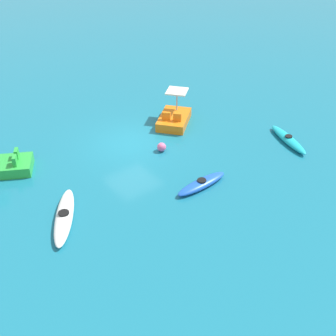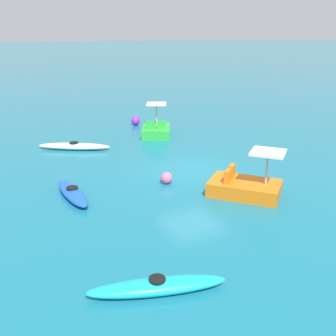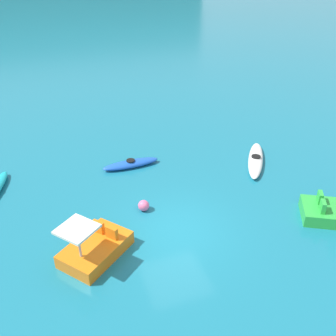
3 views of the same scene
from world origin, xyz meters
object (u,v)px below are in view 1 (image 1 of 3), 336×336
at_px(kayak_cyan, 288,139).
at_px(buoy_pink, 162,147).
at_px(kayak_white, 64,216).
at_px(pedal_boat_green, 5,165).
at_px(kayak_blue, 202,184).
at_px(pedal_boat_orange, 174,118).

distance_m(kayak_cyan, buoy_pink, 6.57).
xyz_separation_m(kayak_white, kayak_cyan, (-11.89, 1.49, -0.00)).
xyz_separation_m(kayak_cyan, pedal_boat_green, (12.49, -6.30, 0.17)).
bearing_deg(kayak_blue, buoy_pink, -96.70).
bearing_deg(kayak_white, kayak_cyan, 172.85).
bearing_deg(kayak_blue, kayak_white, -16.18).
height_order(kayak_blue, pedal_boat_orange, pedal_boat_orange).
bearing_deg(kayak_blue, pedal_boat_orange, -116.67).
bearing_deg(kayak_cyan, buoy_pink, -30.04).
relative_size(kayak_blue, pedal_boat_green, 0.96).
height_order(kayak_blue, kayak_cyan, same).
relative_size(kayak_cyan, buoy_pink, 6.90).
bearing_deg(kayak_white, pedal_boat_orange, -156.50).
xyz_separation_m(pedal_boat_orange, buoy_pink, (2.29, 1.89, -0.11)).
bearing_deg(buoy_pink, kayak_blue, 83.30).
bearing_deg(kayak_cyan, kayak_white, -7.15).
distance_m(kayak_blue, pedal_boat_green, 9.11).
relative_size(pedal_boat_orange, pedal_boat_green, 0.99).
xyz_separation_m(kayak_cyan, pedal_boat_orange, (3.40, -5.18, 0.17)).
xyz_separation_m(kayak_blue, pedal_boat_green, (6.40, -6.49, 0.17)).
xyz_separation_m(kayak_white, buoy_pink, (-6.20, -1.80, 0.06)).
distance_m(kayak_blue, kayak_cyan, 6.10).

